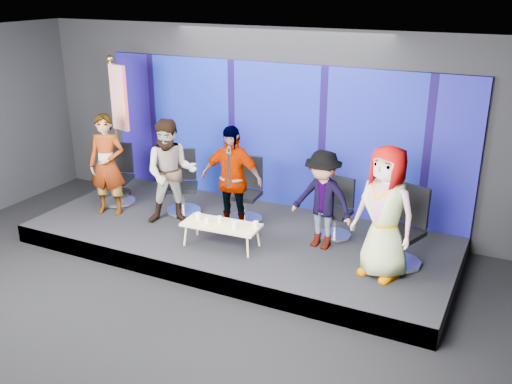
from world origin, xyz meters
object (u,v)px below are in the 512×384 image
mug_a (198,216)px  mug_b (207,220)px  panelist_a (107,165)px  chair_e (403,240)px  panelist_d (322,200)px  flag_stand (119,126)px  panelist_b (171,172)px  mug_d (234,225)px  panelist_c (231,180)px  chair_b (183,192)px  coffee_table (221,226)px  mug_c (220,219)px  mug_e (256,224)px  chair_c (246,200)px  panelist_e (385,213)px  chair_d (337,218)px  chair_a (119,184)px

mug_a → mug_b: 0.22m
panelist_a → chair_e: panelist_a is taller
panelist_a → panelist_d: bearing=-11.3°
mug_b → flag_stand: 2.89m
panelist_b → mug_b: size_ratio=19.31×
chair_e → mug_d: (-2.41, -0.72, 0.04)m
panelist_c → chair_b: bearing=158.0°
panelist_c → coffee_table: 0.82m
panelist_a → panelist_d: 3.89m
panelist_b → mug_d: panelist_b is taller
panelist_d → mug_c: panelist_d is taller
mug_a → mug_e: size_ratio=1.08×
panelist_d → coffee_table: (-1.40, -0.67, -0.44)m
panelist_a → flag_stand: (-0.24, 0.69, 0.52)m
chair_c → panelist_c: size_ratio=0.62×
mug_e → chair_c: bearing=124.7°
panelist_e → mug_b: bearing=-155.7°
chair_b → panelist_d: bearing=-33.7°
chair_b → chair_d: bearing=-23.5°
mug_c → panelist_d: bearing=22.9°
chair_c → mug_e: (0.68, -0.98, 0.06)m
panelist_b → mug_e: size_ratio=18.52×
chair_c → chair_d: chair_c is taller
panelist_d → flag_stand: (-4.11, 0.33, 0.64)m
panelist_c → mug_b: panelist_c is taller
coffee_table → flag_stand: bearing=159.6°
coffee_table → mug_e: size_ratio=12.75×
chair_b → chair_c: 1.20m
chair_a → chair_d: size_ratio=1.15×
coffee_table → mug_b: 0.24m
coffee_table → mug_b: (-0.22, -0.07, 0.08)m
chair_a → coffee_table: chair_a is taller
chair_b → flag_stand: flag_stand is taller
chair_a → mug_e: (3.19, -0.67, 0.06)m
chair_c → flag_stand: flag_stand is taller
chair_b → chair_e: bearing=-32.1°
panelist_a → panelist_c: 2.35m
mug_c → chair_a: bearing=164.2°
panelist_c → chair_d: bearing=14.4°
panelist_b → panelist_d: panelist_b is taller
mug_e → mug_d: bearing=-146.8°
chair_a → mug_d: size_ratio=10.33×
mug_c → coffee_table: bearing=-42.7°
mug_c → mug_d: (0.33, -0.12, 0.01)m
mug_a → mug_e: mug_a is taller
panelist_b → mug_d: (1.48, -0.51, -0.48)m
panelist_a → chair_b: (1.14, 0.63, -0.53)m
panelist_a → mug_d: size_ratio=16.73×
chair_a → panelist_d: panelist_d is taller
panelist_a → chair_b: size_ratio=1.61×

